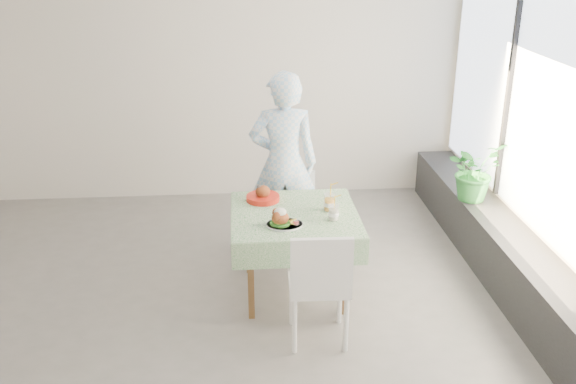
{
  "coord_description": "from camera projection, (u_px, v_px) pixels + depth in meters",
  "views": [
    {
      "loc": [
        0.48,
        -4.68,
        2.87
      ],
      "look_at": [
        0.88,
        0.21,
        0.91
      ],
      "focal_mm": 40.0,
      "sensor_mm": 36.0,
      "label": 1
    }
  ],
  "objects": [
    {
      "name": "main_dish",
      "position": [
        282.0,
        220.0,
        5.05
      ],
      "size": [
        0.3,
        0.3,
        0.15
      ],
      "color": "white",
      "rests_on": "cafe_table"
    },
    {
      "name": "floor",
      "position": [
        186.0,
        305.0,
        5.36
      ],
      "size": [
        6.0,
        6.0,
        0.0
      ],
      "primitive_type": "plane",
      "color": "#625F5D",
      "rests_on": "ground"
    },
    {
      "name": "potted_plant",
      "position": [
        475.0,
        171.0,
        6.12
      ],
      "size": [
        0.67,
        0.64,
        0.58
      ],
      "primitive_type": "imported",
      "rotation": [
        0.0,
        0.0,
        0.46
      ],
      "color": "#256F35",
      "rests_on": "window_ledge"
    },
    {
      "name": "second_dish",
      "position": [
        263.0,
        196.0,
        5.55
      ],
      "size": [
        0.29,
        0.29,
        0.14
      ],
      "color": "red",
      "rests_on": "cafe_table"
    },
    {
      "name": "wall_back",
      "position": [
        194.0,
        78.0,
        7.16
      ],
      "size": [
        6.0,
        0.02,
        2.8
      ],
      "primitive_type": "cube",
      "color": "beige",
      "rests_on": "ground"
    },
    {
      "name": "chair_near",
      "position": [
        318.0,
        305.0,
        4.82
      ],
      "size": [
        0.46,
        0.46,
        0.94
      ],
      "color": "white",
      "rests_on": "ground"
    },
    {
      "name": "wall_right",
      "position": [
        557.0,
        137.0,
        5.07
      ],
      "size": [
        0.02,
        5.0,
        2.8
      ],
      "primitive_type": "cube",
      "color": "beige",
      "rests_on": "ground"
    },
    {
      "name": "window_ledge",
      "position": [
        514.0,
        266.0,
        5.48
      ],
      "size": [
        0.4,
        4.8,
        0.5
      ],
      "primitive_type": "cube",
      "color": "black",
      "rests_on": "ground"
    },
    {
      "name": "cafe_table",
      "position": [
        294.0,
        244.0,
        5.41
      ],
      "size": [
        1.04,
        1.04,
        0.74
      ],
      "color": "brown",
      "rests_on": "ground"
    },
    {
      "name": "window_pane",
      "position": [
        559.0,
        106.0,
        4.97
      ],
      "size": [
        0.01,
        4.8,
        2.18
      ],
      "primitive_type": "cube",
      "color": "#D1E0F9",
      "rests_on": "ground"
    },
    {
      "name": "diner",
      "position": [
        284.0,
        164.0,
        6.03
      ],
      "size": [
        0.66,
        0.44,
        1.77
      ],
      "primitive_type": "imported",
      "rotation": [
        0.0,
        0.0,
        3.11
      ],
      "color": "#99CCF4",
      "rests_on": "ground"
    },
    {
      "name": "juice_cup_lemonade",
      "position": [
        334.0,
        213.0,
        5.16
      ],
      "size": [
        0.09,
        0.09,
        0.25
      ],
      "color": "white",
      "rests_on": "cafe_table"
    },
    {
      "name": "chair_far",
      "position": [
        293.0,
        227.0,
        6.23
      ],
      "size": [
        0.45,
        0.45,
        0.78
      ],
      "color": "white",
      "rests_on": "ground"
    },
    {
      "name": "juice_cup_orange",
      "position": [
        330.0,
        203.0,
        5.34
      ],
      "size": [
        0.1,
        0.1,
        0.29
      ],
      "color": "white",
      "rests_on": "cafe_table"
    },
    {
      "name": "wall_front",
      "position": [
        122.0,
        337.0,
        2.53
      ],
      "size": [
        6.0,
        0.02,
        2.8
      ],
      "primitive_type": "cube",
      "color": "beige",
      "rests_on": "ground"
    }
  ]
}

